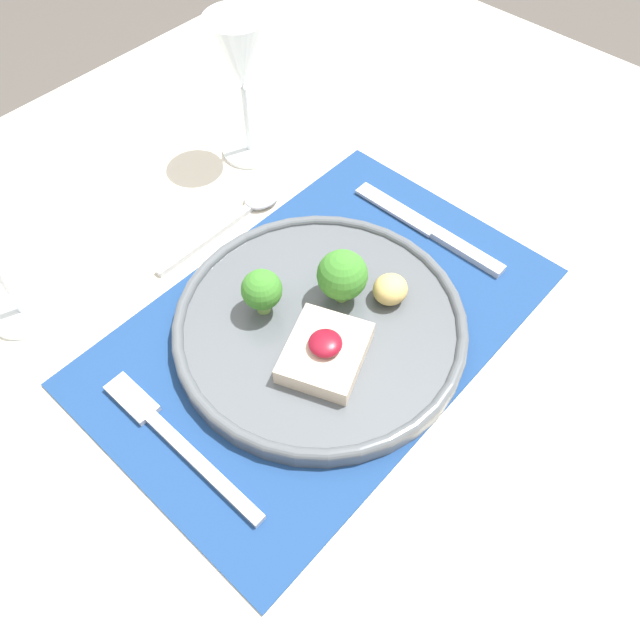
# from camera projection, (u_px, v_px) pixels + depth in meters

# --- Properties ---
(ground_plane) EXTENTS (8.00, 8.00, 0.00)m
(ground_plane) POSITION_uv_depth(u_px,v_px,m) (321.00, 543.00, 1.27)
(ground_plane) COLOR #4C4742
(dining_table) EXTENTS (1.33, 1.12, 0.77)m
(dining_table) POSITION_uv_depth(u_px,v_px,m) (322.00, 370.00, 0.72)
(dining_table) COLOR beige
(dining_table) RESTS_ON ground_plane
(placemat) EXTENTS (0.47, 0.31, 0.00)m
(placemat) POSITION_uv_depth(u_px,v_px,m) (322.00, 325.00, 0.65)
(placemat) COLOR navy
(placemat) RESTS_ON dining_table
(dinner_plate) EXTENTS (0.30, 0.30, 0.08)m
(dinner_plate) POSITION_uv_depth(u_px,v_px,m) (321.00, 322.00, 0.63)
(dinner_plate) COLOR #4C5156
(dinner_plate) RESTS_ON placemat
(fork) EXTENTS (0.02, 0.20, 0.01)m
(fork) POSITION_uv_depth(u_px,v_px,m) (171.00, 436.00, 0.57)
(fork) COLOR #B2B2B7
(fork) RESTS_ON placemat
(knife) EXTENTS (0.02, 0.20, 0.01)m
(knife) POSITION_uv_depth(u_px,v_px,m) (437.00, 234.00, 0.72)
(knife) COLOR #B2B2B7
(knife) RESTS_ON placemat
(spoon) EXTENTS (0.19, 0.04, 0.01)m
(spoon) POSITION_uv_depth(u_px,v_px,m) (245.00, 209.00, 0.74)
(spoon) COLOR #B2B2B7
(spoon) RESTS_ON dining_table
(wine_glass_near) EXTENTS (0.07, 0.07, 0.18)m
(wine_glass_near) POSITION_uv_depth(u_px,v_px,m) (240.00, 61.00, 0.71)
(wine_glass_near) COLOR white
(wine_glass_near) RESTS_ON dining_table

